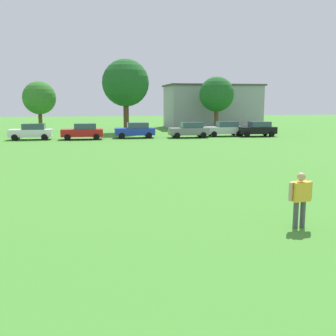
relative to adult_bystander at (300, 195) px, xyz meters
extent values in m
plane|color=#42842D|center=(-7.89, 18.37, -1.06)|extent=(160.00, 160.00, 0.00)
cylinder|color=#4C4C51|center=(-0.13, -0.02, -0.62)|extent=(0.16, 0.16, 0.87)
cylinder|color=#4C4C51|center=(0.13, 0.02, -0.62)|extent=(0.16, 0.16, 0.87)
cube|color=yellow|center=(0.00, 0.00, 0.12)|extent=(0.62, 0.40, 0.62)
cylinder|color=tan|center=(-0.36, -0.05, 0.14)|extent=(0.13, 0.13, 0.58)
cylinder|color=tan|center=(0.36, 0.05, 0.14)|extent=(0.13, 0.13, 0.58)
sphere|color=tan|center=(0.00, 0.00, 0.59)|extent=(0.27, 0.27, 0.27)
cube|color=white|center=(-12.92, 32.47, -0.36)|extent=(4.30, 1.80, 0.76)
cube|color=#334756|center=(-12.57, 32.47, 0.32)|extent=(2.24, 1.58, 0.60)
cylinder|color=black|center=(-14.38, 31.57, -0.74)|extent=(0.64, 0.22, 0.64)
cylinder|color=black|center=(-14.38, 33.37, -0.74)|extent=(0.64, 0.22, 0.64)
cylinder|color=black|center=(-11.45, 31.57, -0.74)|extent=(0.64, 0.22, 0.64)
cylinder|color=black|center=(-11.45, 33.37, -0.74)|extent=(0.64, 0.22, 0.64)
cube|color=red|center=(-7.64, 31.86, -0.36)|extent=(4.30, 1.80, 0.76)
cube|color=#334756|center=(-7.29, 31.86, 0.32)|extent=(2.24, 1.58, 0.60)
cylinder|color=black|center=(-9.10, 30.96, -0.74)|extent=(0.64, 0.22, 0.64)
cylinder|color=black|center=(-9.10, 32.76, -0.74)|extent=(0.64, 0.22, 0.64)
cylinder|color=black|center=(-6.18, 30.96, -0.74)|extent=(0.64, 0.22, 0.64)
cylinder|color=black|center=(-6.18, 32.76, -0.74)|extent=(0.64, 0.22, 0.64)
cube|color=#1E38AD|center=(-2.02, 32.64, -0.36)|extent=(4.30, 1.80, 0.76)
cube|color=#334756|center=(-1.67, 32.64, 0.32)|extent=(2.24, 1.58, 0.60)
cylinder|color=black|center=(-3.48, 31.74, -0.74)|extent=(0.64, 0.22, 0.64)
cylinder|color=black|center=(-3.48, 33.54, -0.74)|extent=(0.64, 0.22, 0.64)
cylinder|color=black|center=(-0.56, 31.74, -0.74)|extent=(0.64, 0.22, 0.64)
cylinder|color=black|center=(-0.56, 33.54, -0.74)|extent=(0.64, 0.22, 0.64)
cube|color=slate|center=(3.86, 31.87, -0.36)|extent=(4.30, 1.80, 0.76)
cube|color=#334756|center=(4.20, 31.87, 0.32)|extent=(2.24, 1.58, 0.60)
cylinder|color=black|center=(2.40, 30.97, -0.74)|extent=(0.64, 0.22, 0.64)
cylinder|color=black|center=(2.40, 32.77, -0.74)|extent=(0.64, 0.22, 0.64)
cylinder|color=black|center=(5.32, 30.97, -0.74)|extent=(0.64, 0.22, 0.64)
cylinder|color=black|center=(5.32, 32.77, -0.74)|extent=(0.64, 0.22, 0.64)
cube|color=silver|center=(8.31, 32.95, -0.36)|extent=(4.30, 1.80, 0.76)
cube|color=#334756|center=(8.66, 32.95, 0.32)|extent=(2.24, 1.58, 0.60)
cylinder|color=black|center=(6.85, 32.05, -0.74)|extent=(0.64, 0.22, 0.64)
cylinder|color=black|center=(6.85, 33.85, -0.74)|extent=(0.64, 0.22, 0.64)
cylinder|color=black|center=(9.78, 32.05, -0.74)|extent=(0.64, 0.22, 0.64)
cylinder|color=black|center=(9.78, 33.85, -0.74)|extent=(0.64, 0.22, 0.64)
cube|color=black|center=(11.87, 32.04, -0.36)|extent=(4.30, 1.80, 0.76)
cube|color=#334756|center=(12.21, 32.04, 0.32)|extent=(2.24, 1.58, 0.60)
cylinder|color=black|center=(10.41, 31.14, -0.74)|extent=(0.64, 0.22, 0.64)
cylinder|color=black|center=(10.41, 32.94, -0.74)|extent=(0.64, 0.22, 0.64)
cylinder|color=black|center=(13.33, 31.14, -0.74)|extent=(0.64, 0.22, 0.64)
cylinder|color=black|center=(13.33, 32.94, -0.74)|extent=(0.64, 0.22, 0.64)
cylinder|color=brown|center=(-13.10, 42.20, 0.26)|extent=(0.48, 0.48, 2.63)
sphere|color=#337528|center=(-13.10, 42.20, 3.34)|extent=(4.16, 4.16, 4.16)
cylinder|color=brown|center=(-2.32, 40.38, 0.82)|extent=(0.69, 0.69, 3.75)
sphere|color=#1E5B23|center=(-2.32, 40.38, 5.20)|extent=(5.91, 5.91, 5.91)
cylinder|color=brown|center=(9.85, 41.13, 0.41)|extent=(0.54, 0.54, 2.93)
sphere|color=#1E5B23|center=(9.85, 41.13, 3.84)|extent=(4.63, 4.63, 4.63)
cube|color=#9999A3|center=(11.36, 48.59, 2.04)|extent=(13.45, 8.49, 6.19)
cube|color=#4C4742|center=(11.36, 48.59, 5.25)|extent=(13.99, 8.83, 0.24)
camera|label=1|loc=(-6.33, -11.43, 2.93)|focal=43.05mm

